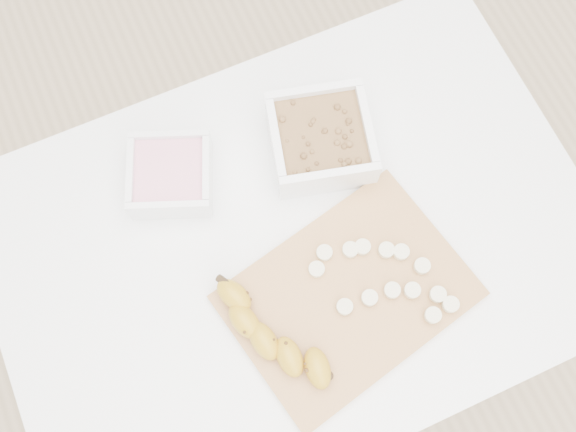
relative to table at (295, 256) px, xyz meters
name	(u,v)px	position (x,y,z in m)	size (l,w,h in m)	color
ground	(292,312)	(0.00, 0.00, -0.65)	(3.50, 3.50, 0.00)	#C6AD89
table	(295,256)	(0.00, 0.00, 0.00)	(1.00, 0.70, 0.75)	white
bowl_yogurt	(171,175)	(-0.15, 0.18, 0.13)	(0.18, 0.18, 0.06)	white
bowl_granola	(321,139)	(0.11, 0.14, 0.14)	(0.20, 0.20, 0.08)	white
cutting_board	(348,296)	(0.04, -0.12, 0.10)	(0.37, 0.27, 0.01)	#BB8449
banana	(274,337)	(-0.10, -0.13, 0.13)	(0.06, 0.23, 0.04)	#B8881B
banana_slices	(386,277)	(0.11, -0.12, 0.12)	(0.20, 0.19, 0.02)	beige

